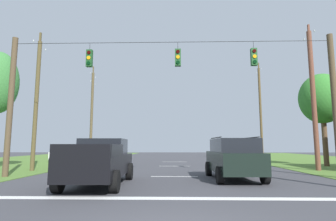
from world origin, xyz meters
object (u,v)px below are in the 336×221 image
overhead_signal_span (171,97)px  utility_pole_far_left (92,113)px  distant_car_far_parked (88,157)px  pickup_truck (100,162)px  utility_pole_mid_right (313,97)px  suv_black (233,158)px  distant_car_oncoming (116,153)px  utility_pole_mid_left (36,102)px  utility_pole_far_right (261,112)px  distant_car_crossing_white (74,154)px  tree_roadside_far_right (322,99)px

overhead_signal_span → utility_pole_far_left: utility_pole_far_left is taller
distant_car_far_parked → overhead_signal_span: bearing=-42.0°
overhead_signal_span → pickup_truck: 5.13m
utility_pole_mid_right → suv_black: bearing=-144.2°
distant_car_oncoming → utility_pole_mid_left: bearing=-99.2°
pickup_truck → utility_pole_mid_right: (12.58, 6.73, 3.95)m
distant_car_far_parked → utility_pole_far_left: 12.32m
distant_car_far_parked → utility_pole_far_right: size_ratio=0.40×
distant_car_crossing_white → utility_pole_mid_right: utility_pole_mid_right is taller
utility_pole_mid_right → utility_pole_far_right: 12.06m
distant_car_far_parked → utility_pole_mid_left: (-3.02, -2.06, 3.79)m
suv_black → distant_car_crossing_white: 18.63m
distant_car_crossing_white → utility_pole_mid_right: bearing=-23.9°
distant_car_crossing_white → utility_pole_far_right: utility_pole_far_right is taller
pickup_truck → distant_car_oncoming: pickup_truck is taller
distant_car_crossing_white → utility_pole_far_left: size_ratio=0.40×
pickup_truck → suv_black: bearing=18.4°
distant_car_oncoming → utility_pole_far_left: 5.42m
suv_black → utility_pole_far_left: utility_pole_far_left is taller
distant_car_far_parked → tree_roadside_far_right: 19.04m
distant_car_oncoming → suv_black: bearing=-61.7°
overhead_signal_span → utility_pole_far_right: (9.86, 16.11, 1.21)m
distant_car_oncoming → utility_pole_far_right: utility_pole_far_right is taller
distant_car_crossing_white → utility_pole_far_right: bearing=9.7°
pickup_truck → distant_car_crossing_white: size_ratio=1.24×
utility_pole_mid_right → utility_pole_mid_left: utility_pole_mid_right is taller
overhead_signal_span → utility_pole_mid_right: (9.64, 4.06, 0.70)m
utility_pole_far_right → utility_pole_far_left: bearing=179.1°
suv_black → utility_pole_mid_right: (6.55, 4.72, 3.85)m
pickup_truck → utility_pole_mid_right: 14.81m
utility_pole_mid_left → distant_car_far_parked: bearing=34.4°
distant_car_crossing_white → utility_pole_far_left: (0.48, 3.71, 4.56)m
distant_car_far_parked → utility_pole_mid_left: size_ratio=0.47×
distant_car_far_parked → utility_pole_far_right: utility_pole_far_right is taller
utility_pole_mid_right → utility_pole_mid_left: 18.75m
utility_pole_mid_left → utility_pole_mid_right: bearing=2.0°
utility_pole_far_right → utility_pole_mid_left: bearing=-146.2°
distant_car_oncoming → utility_pole_far_right: (16.63, -1.58, 4.63)m
overhead_signal_span → utility_pole_mid_right: bearing=22.9°
overhead_signal_span → utility_pole_far_left: 18.96m
suv_black → utility_pole_mid_right: bearing=35.8°
utility_pole_mid_right → utility_pole_mid_left: (-18.73, -0.65, -0.33)m
overhead_signal_span → suv_black: overhead_signal_span is taller
utility_pole_far_right → utility_pole_far_left: size_ratio=1.02×
suv_black → distant_car_far_parked: 11.04m
overhead_signal_span → utility_pole_mid_right: size_ratio=1.75×
utility_pole_mid_left → pickup_truck: bearing=-44.7°
utility_pole_far_right → utility_pole_mid_right: bearing=-91.1°
pickup_truck → distant_car_far_parked: bearing=111.0°
overhead_signal_span → utility_pole_mid_left: (-9.09, 3.42, 0.37)m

